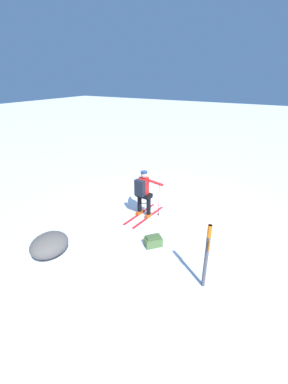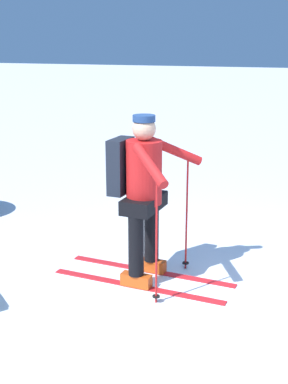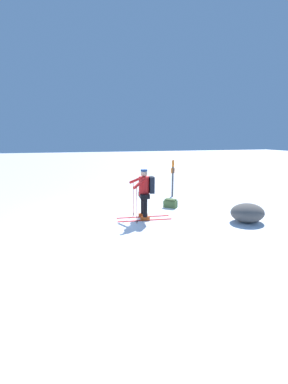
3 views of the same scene
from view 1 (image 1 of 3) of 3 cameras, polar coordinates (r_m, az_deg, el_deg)
name	(u,v)px [view 1 (image 1 of 3)]	position (r m, az deg, el deg)	size (l,w,h in m)	color
ground_plane	(165,211)	(9.39, 4.60, -4.22)	(80.00, 80.00, 0.00)	white
skier	(144,191)	(8.62, -0.09, 0.16)	(1.84, 1.07, 1.66)	red
dropped_backpack	(153,241)	(7.53, 2.07, -10.86)	(0.56, 0.54, 0.33)	#4C6B38
trail_marker	(207,251)	(5.96, 13.82, -12.71)	(0.22, 0.15, 1.66)	#4C4C51
rock_boulder	(49,245)	(7.60, -20.30, -10.94)	(1.09, 0.92, 0.60)	#5B5651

